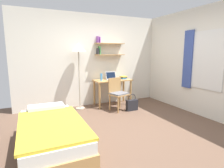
# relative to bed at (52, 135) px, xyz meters

# --- Properties ---
(ground_plane) EXTENTS (5.28, 5.28, 0.00)m
(ground_plane) POSITION_rel_bed_xyz_m (1.50, 0.19, -0.24)
(ground_plane) COLOR brown
(wall_back) EXTENTS (4.40, 0.27, 2.60)m
(wall_back) POSITION_rel_bed_xyz_m (1.51, 2.21, 1.07)
(wall_back) COLOR silver
(wall_back) RESTS_ON ground_plane
(wall_right) EXTENTS (0.10, 4.40, 2.60)m
(wall_right) POSITION_rel_bed_xyz_m (3.52, 0.19, 1.06)
(wall_right) COLOR silver
(wall_right) RESTS_ON ground_plane
(bed) EXTENTS (0.94, 1.85, 0.54)m
(bed) POSITION_rel_bed_xyz_m (0.00, 0.00, 0.00)
(bed) COLOR #B2844C
(bed) RESTS_ON ground_plane
(desk) EXTENTS (1.07, 0.53, 0.75)m
(desk) POSITION_rel_bed_xyz_m (1.95, 1.89, 0.37)
(desk) COLOR #B2844C
(desk) RESTS_ON ground_plane
(desk_chair) EXTENTS (0.54, 0.50, 0.86)m
(desk_chair) POSITION_rel_bed_xyz_m (1.87, 1.40, 0.24)
(desk_chair) COLOR #B2844C
(desk_chair) RESTS_ON ground_plane
(standing_lamp) EXTENTS (0.37, 0.37, 1.77)m
(standing_lamp) POSITION_rel_bed_xyz_m (0.98, 1.92, 1.31)
(standing_lamp) COLOR #B2A893
(standing_lamp) RESTS_ON ground_plane
(laptop) EXTENTS (0.32, 0.24, 0.23)m
(laptop) POSITION_rel_bed_xyz_m (1.93, 1.94, 0.57)
(laptop) COLOR #B7BABF
(laptop) RESTS_ON desk
(water_bottle) EXTENTS (0.06, 0.06, 0.21)m
(water_bottle) POSITION_rel_bed_xyz_m (1.57, 1.82, 0.61)
(water_bottle) COLOR #4C99DB
(water_bottle) RESTS_ON desk
(book_stack) EXTENTS (0.18, 0.23, 0.08)m
(book_stack) POSITION_rel_bed_xyz_m (2.32, 1.92, 0.55)
(book_stack) COLOR #3384C6
(book_stack) RESTS_ON desk
(handbag) EXTENTS (0.32, 0.11, 0.45)m
(handbag) POSITION_rel_bed_xyz_m (2.19, 1.18, -0.08)
(handbag) COLOR #232328
(handbag) RESTS_ON ground_plane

